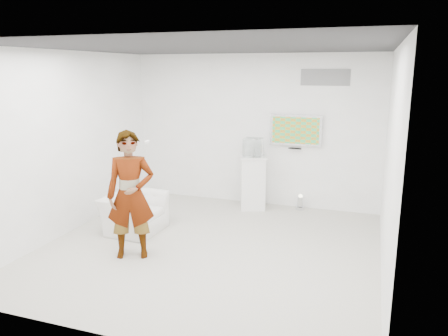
# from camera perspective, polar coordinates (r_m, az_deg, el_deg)

# --- Properties ---
(room) EXTENTS (5.01, 5.01, 3.00)m
(room) POSITION_cam_1_polar(r_m,az_deg,el_deg) (6.44, -1.91, 2.04)
(room) COLOR #B5B1A6
(room) RESTS_ON ground
(tv) EXTENTS (1.00, 0.08, 0.60)m
(tv) POSITION_cam_1_polar(r_m,az_deg,el_deg) (8.55, 9.37, 4.90)
(tv) COLOR silver
(tv) RESTS_ON room
(logo_decal) EXTENTS (0.90, 0.02, 0.30)m
(logo_decal) POSITION_cam_1_polar(r_m,az_deg,el_deg) (8.45, 13.08, 11.45)
(logo_decal) COLOR slate
(logo_decal) RESTS_ON room
(person) EXTENTS (0.80, 0.69, 1.87)m
(person) POSITION_cam_1_polar(r_m,az_deg,el_deg) (6.42, -12.10, -3.48)
(person) COLOR silver
(person) RESTS_ON room
(armchair) EXTENTS (0.90, 1.02, 0.64)m
(armchair) POSITION_cam_1_polar(r_m,az_deg,el_deg) (7.59, -11.66, -5.77)
(armchair) COLOR silver
(armchair) RESTS_ON room
(pedestal) EXTENTS (0.65, 0.65, 1.05)m
(pedestal) POSITION_cam_1_polar(r_m,az_deg,el_deg) (8.60, 3.79, -1.87)
(pedestal) COLOR white
(pedestal) RESTS_ON room
(floor_uplight) EXTENTS (0.22, 0.22, 0.29)m
(floor_uplight) POSITION_cam_1_polar(r_m,az_deg,el_deg) (8.73, 9.92, -4.43)
(floor_uplight) COLOR silver
(floor_uplight) RESTS_ON room
(vitrine) EXTENTS (0.36, 0.36, 0.35)m
(vitrine) POSITION_cam_1_polar(r_m,az_deg,el_deg) (8.45, 3.86, 2.73)
(vitrine) COLOR white
(vitrine) RESTS_ON pedestal
(console) EXTENTS (0.05, 0.15, 0.20)m
(console) POSITION_cam_1_polar(r_m,az_deg,el_deg) (8.46, 3.85, 2.25)
(console) COLOR white
(console) RESTS_ON pedestal
(wii_remote) EXTENTS (0.06, 0.14, 0.03)m
(wii_remote) POSITION_cam_1_polar(r_m,az_deg,el_deg) (6.38, -10.03, 3.38)
(wii_remote) COLOR white
(wii_remote) RESTS_ON person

